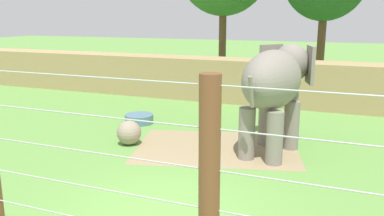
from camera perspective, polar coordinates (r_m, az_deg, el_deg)
name	(u,v)px	position (r m, az deg, el deg)	size (l,w,h in m)	color
ground_plane	(160,210)	(8.90, -4.55, -14.27)	(120.00, 120.00, 0.00)	#609342
dirt_patch	(217,147)	(12.73, 3.53, -5.66)	(5.02, 3.53, 0.01)	#937F5B
embankment_wall	(268,82)	(19.20, 10.85, 3.66)	(36.00, 1.80, 2.05)	tan
elephant	(276,83)	(12.22, 11.87, 3.51)	(2.06, 4.28, 3.19)	gray
enrichment_ball	(129,133)	(13.07, -8.99, -3.50)	(0.79, 0.79, 0.79)	gray
cable_fence	(82,183)	(6.08, -15.52, -10.31)	(12.09, 0.27, 3.42)	brown
water_tub	(139,119)	(15.61, -7.57, -1.53)	(1.10, 1.10, 0.35)	slate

